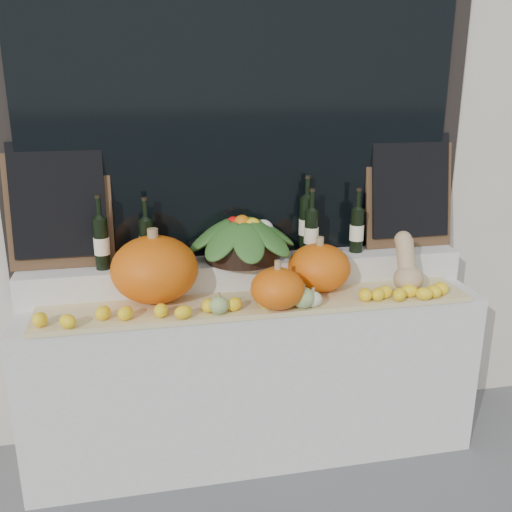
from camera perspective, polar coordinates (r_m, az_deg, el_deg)
storefront_facade at (r=3.42m, az=-2.93°, el=22.52°), size 7.00×0.94×4.50m
display_sill at (r=3.08m, az=-0.29°, el=-11.72°), size 2.30×0.55×0.88m
rear_tier at (r=3.01m, az=-0.87°, el=-1.65°), size 2.30×0.25×0.16m
straw_bedding at (r=2.78m, az=0.21°, el=-4.79°), size 2.10×0.32×0.02m
pumpkin_left at (r=2.77m, az=-10.10°, el=-1.31°), size 0.46×0.46×0.32m
pumpkin_right at (r=2.89m, az=6.33°, el=-1.16°), size 0.41×0.41×0.24m
pumpkin_center at (r=2.66m, az=2.16°, el=-3.27°), size 0.33×0.33×0.19m
butternut_squash at (r=2.98m, az=14.85°, el=-1.07°), size 0.15×0.21×0.29m
decorative_gourds at (r=2.67m, az=2.07°, el=-4.35°), size 0.54×0.13×0.14m
lemon_heap at (r=2.66m, az=0.70°, el=-4.78°), size 2.20×0.16×0.06m
produce_bowl at (r=2.93m, az=-1.38°, el=1.88°), size 0.59×0.59×0.25m
wine_bottle_far_left at (r=2.88m, az=-15.19°, el=1.30°), size 0.08×0.08×0.37m
wine_bottle_near_left at (r=2.90m, az=-10.85°, el=1.47°), size 0.08×0.08×0.34m
wine_bottle_tall at (r=3.06m, az=5.09°, el=3.20°), size 0.08×0.08×0.41m
wine_bottle_near_right at (r=3.00m, az=5.55°, el=2.39°), size 0.08×0.08×0.36m
wine_bottle_far_right at (r=3.11m, az=10.04°, el=2.62°), size 0.08×0.08×0.35m
chalkboard_left at (r=2.94m, az=-19.14°, el=5.05°), size 0.50×0.13×0.61m
chalkboard_right at (r=3.25m, az=15.11°, el=6.54°), size 0.50×0.13×0.61m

